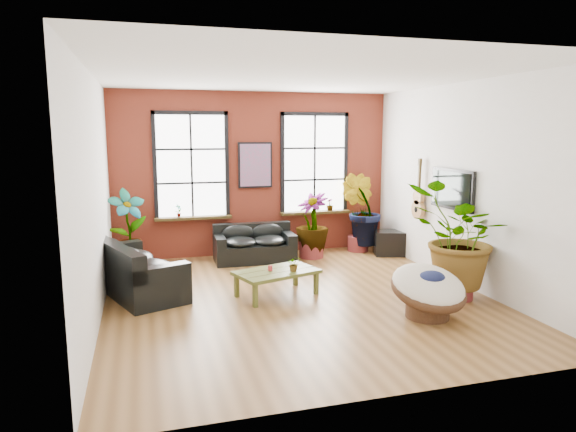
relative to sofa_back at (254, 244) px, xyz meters
name	(u,v)px	position (x,y,z in m)	size (l,w,h in m)	color
room	(296,190)	(0.17, -2.45, 1.40)	(6.04, 6.54, 3.54)	brown
sofa_back	(254,244)	(0.00, 0.00, 0.00)	(1.66, 0.84, 0.76)	black
sofa_left	(133,270)	(-2.39, -1.58, 0.06)	(1.67, 2.41, 0.88)	black
coffee_table	(277,273)	(-0.13, -2.37, 0.03)	(1.48, 1.12, 0.51)	#474F1C
papasan_chair	(428,289)	(1.72, -3.93, 0.08)	(1.19, 1.20, 0.82)	#452A18
poster	(255,165)	(0.17, 0.59, 1.61)	(0.74, 0.06, 0.98)	black
tv_wall_unit	(442,193)	(3.10, -2.00, 1.20)	(0.13, 1.86, 1.20)	black
media_box	(389,243)	(2.94, -0.30, -0.08)	(0.76, 0.69, 0.53)	black
pot_back_left	(128,258)	(-2.52, 0.09, -0.13)	(0.58, 0.58, 0.42)	maroon
pot_back_right	(358,243)	(2.44, 0.22, -0.17)	(0.55, 0.55, 0.34)	maroon
pot_right_wall	(455,285)	(2.61, -3.28, -0.13)	(0.67, 0.67, 0.42)	maroon
pot_mid	(311,249)	(1.23, -0.07, -0.15)	(0.61, 0.61, 0.38)	maroon
floor_plant_back_left	(128,225)	(-2.48, 0.07, 0.52)	(0.75, 0.51, 1.42)	#205717
floor_plant_back_right	(361,210)	(2.48, 0.18, 0.60)	(0.87, 0.70, 1.59)	#205717
floor_plant_right_wall	(458,237)	(2.62, -3.28, 0.66)	(1.52, 1.32, 1.69)	#205717
floor_plant_mid	(312,222)	(1.25, -0.07, 0.42)	(0.70, 0.70, 1.24)	#205717
table_plant	(294,264)	(0.13, -2.49, 0.20)	(0.22, 0.19, 0.25)	#205717
sill_plant_left	(179,211)	(-1.48, 0.54, 0.69)	(0.14, 0.10, 0.27)	#205717
sill_plant_right	(330,205)	(1.87, 0.54, 0.69)	(0.15, 0.15, 0.27)	#205717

